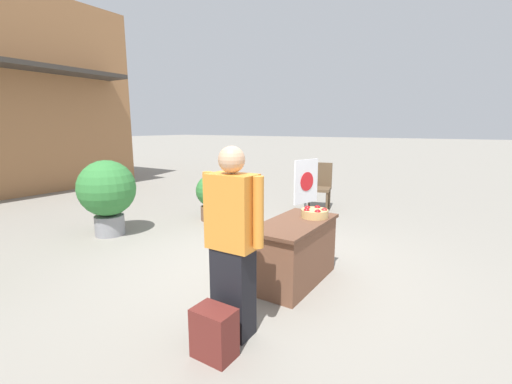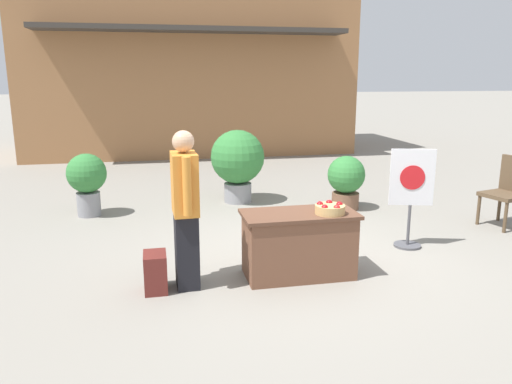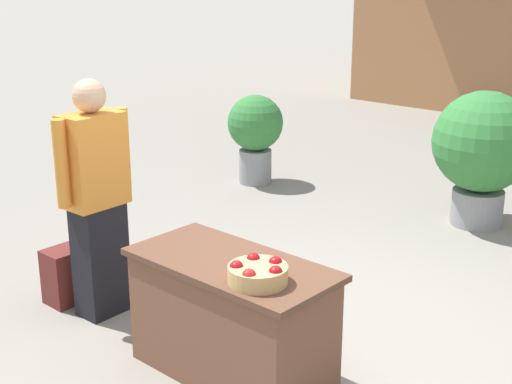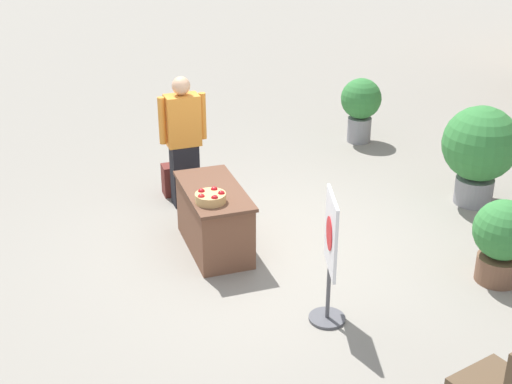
% 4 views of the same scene
% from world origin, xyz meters
% --- Properties ---
extents(ground_plane, '(120.00, 120.00, 0.00)m').
position_xyz_m(ground_plane, '(0.00, 0.00, 0.00)').
color(ground_plane, gray).
extents(display_table, '(1.29, 0.63, 0.75)m').
position_xyz_m(display_table, '(-0.13, -0.56, 0.38)').
color(display_table, brown).
rests_on(display_table, ground_plane).
extents(apple_basket, '(0.33, 0.33, 0.13)m').
position_xyz_m(apple_basket, '(0.18, -0.68, 0.81)').
color(apple_basket, tan).
rests_on(apple_basket, display_table).
extents(person_visitor, '(0.27, 0.61, 1.71)m').
position_xyz_m(person_visitor, '(-1.40, -0.60, 0.87)').
color(person_visitor, black).
rests_on(person_visitor, ground_plane).
extents(backpack, '(0.24, 0.34, 0.42)m').
position_xyz_m(backpack, '(-1.75, -0.65, 0.21)').
color(backpack, maroon).
rests_on(backpack, ground_plane).
extents(potted_plant_near_right, '(0.64, 0.64, 1.03)m').
position_xyz_m(potted_plant_near_right, '(-2.77, 2.57, 0.62)').
color(potted_plant_near_right, gray).
rests_on(potted_plant_near_right, ground_plane).
extents(potted_plant_far_left, '(0.96, 0.96, 1.31)m').
position_xyz_m(potted_plant_far_left, '(-0.22, 2.97, 0.77)').
color(potted_plant_far_left, gray).
rests_on(potted_plant_far_left, ground_plane).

